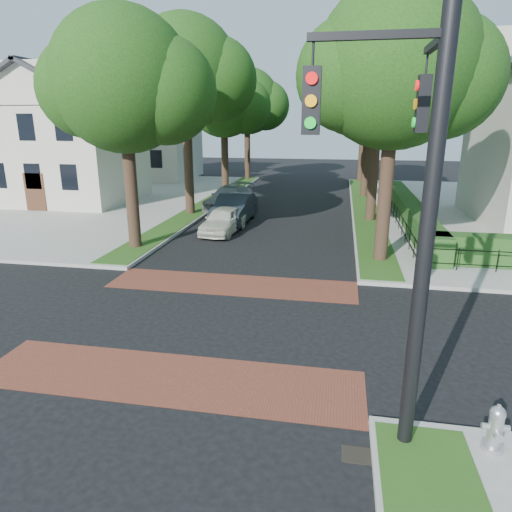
{
  "coord_description": "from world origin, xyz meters",
  "views": [
    {
      "loc": [
        3.71,
        -12.03,
        5.77
      ],
      "look_at": [
        1.16,
        1.7,
        1.6
      ],
      "focal_mm": 32.0,
      "sensor_mm": 36.0,
      "label": 1
    }
  ],
  "objects_px": {
    "traffic_signal": "(415,190)",
    "parked_car_rear": "(229,198)",
    "fire_hydrant": "(495,429)",
    "parked_car_front": "(223,220)",
    "parked_car_middle": "(234,209)"
  },
  "relations": [
    {
      "from": "parked_car_middle",
      "to": "parked_car_rear",
      "type": "relative_size",
      "value": 0.97
    },
    {
      "from": "traffic_signal",
      "to": "fire_hydrant",
      "type": "relative_size",
      "value": 8.72
    },
    {
      "from": "parked_car_front",
      "to": "parked_car_middle",
      "type": "xyz_separation_m",
      "value": [
        0.0,
        2.53,
        0.15
      ]
    },
    {
      "from": "parked_car_front",
      "to": "parked_car_rear",
      "type": "bearing_deg",
      "value": 105.59
    },
    {
      "from": "parked_car_front",
      "to": "parked_car_rear",
      "type": "height_order",
      "value": "parked_car_rear"
    },
    {
      "from": "traffic_signal",
      "to": "parked_car_rear",
      "type": "xyz_separation_m",
      "value": [
        -8.49,
        21.96,
        -3.94
      ]
    },
    {
      "from": "traffic_signal",
      "to": "parked_car_rear",
      "type": "height_order",
      "value": "traffic_signal"
    },
    {
      "from": "traffic_signal",
      "to": "parked_car_middle",
      "type": "height_order",
      "value": "traffic_signal"
    },
    {
      "from": "traffic_signal",
      "to": "fire_hydrant",
      "type": "height_order",
      "value": "traffic_signal"
    },
    {
      "from": "parked_car_front",
      "to": "fire_hydrant",
      "type": "height_order",
      "value": "parked_car_front"
    },
    {
      "from": "parked_car_front",
      "to": "parked_car_rear",
      "type": "relative_size",
      "value": 0.77
    },
    {
      "from": "parked_car_rear",
      "to": "parked_car_front",
      "type": "bearing_deg",
      "value": -70.62
    },
    {
      "from": "traffic_signal",
      "to": "parked_car_rear",
      "type": "distance_m",
      "value": 23.87
    },
    {
      "from": "parked_car_front",
      "to": "parked_car_middle",
      "type": "height_order",
      "value": "parked_car_middle"
    },
    {
      "from": "fire_hydrant",
      "to": "parked_car_middle",
      "type": "bearing_deg",
      "value": 101.69
    }
  ]
}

